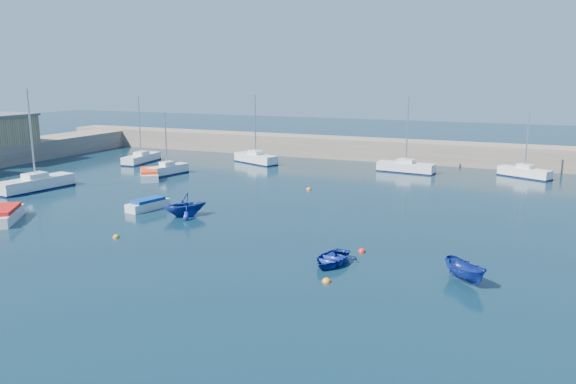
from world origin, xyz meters
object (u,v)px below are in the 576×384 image
at_px(sailboat_5, 256,158).
at_px(motorboat_0, 4,215).
at_px(sailboat_2, 36,183).
at_px(motorboat_2, 149,174).
at_px(sailboat_4, 141,158).
at_px(sailboat_6, 406,167).
at_px(dinghy_right, 465,272).
at_px(dinghy_center, 331,259).
at_px(sailboat_3, 167,170).
at_px(dinghy_left, 185,205).
at_px(motorboat_1, 148,204).
at_px(sailboat_7, 524,172).

height_order(sailboat_5, motorboat_0, sailboat_5).
bearing_deg(motorboat_0, sailboat_5, 46.96).
height_order(sailboat_2, motorboat_2, sailboat_2).
xyz_separation_m(sailboat_2, motorboat_0, (7.14, -9.68, -0.15)).
relative_size(sailboat_4, motorboat_2, 1.66).
distance_m(sailboat_4, motorboat_0, 28.84).
relative_size(sailboat_6, motorboat_0, 1.69).
bearing_deg(sailboat_2, dinghy_right, -4.21).
bearing_deg(sailboat_6, dinghy_center, -169.22).
xyz_separation_m(sailboat_3, dinghy_left, (12.01, -14.86, 0.33)).
bearing_deg(motorboat_1, sailboat_6, 71.31).
relative_size(motorboat_2, dinghy_right, 1.67).
bearing_deg(motorboat_2, dinghy_left, -82.33).
distance_m(sailboat_7, dinghy_right, 34.73).
bearing_deg(sailboat_5, sailboat_7, -61.66).
height_order(sailboat_7, dinghy_left, sailboat_7).
bearing_deg(motorboat_2, sailboat_7, -13.97).
xyz_separation_m(sailboat_6, motorboat_0, (-23.53, -33.47, -0.09)).
bearing_deg(motorboat_1, dinghy_right, -2.25).
bearing_deg(sailboat_5, motorboat_0, -164.89).
height_order(sailboat_3, motorboat_1, sailboat_3).
height_order(motorboat_0, dinghy_left, dinghy_left).
bearing_deg(dinghy_center, motorboat_0, -171.72).
xyz_separation_m(sailboat_2, motorboat_1, (14.73, -2.25, -0.23)).
distance_m(motorboat_2, dinghy_left, 17.30).
distance_m(sailboat_2, sailboat_5, 26.02).
distance_m(dinghy_center, dinghy_left, 15.55).
distance_m(sailboat_6, motorboat_2, 28.37).
height_order(sailboat_5, motorboat_2, sailboat_5).
bearing_deg(sailboat_3, motorboat_1, -47.66).
bearing_deg(motorboat_1, motorboat_0, -122.83).
bearing_deg(motorboat_2, sailboat_4, 93.19).
relative_size(sailboat_4, sailboat_7, 1.13).
relative_size(sailboat_3, sailboat_6, 0.82).
bearing_deg(sailboat_6, sailboat_5, 99.16).
bearing_deg(dinghy_right, motorboat_2, 107.55).
bearing_deg(motorboat_1, dinghy_center, -8.25).
xyz_separation_m(sailboat_5, sailboat_6, (18.52, 0.78, -0.03)).
distance_m(sailboat_2, dinghy_center, 34.28).
bearing_deg(dinghy_center, sailboat_2, 171.68).
distance_m(sailboat_3, motorboat_1, 16.21).
distance_m(sailboat_6, dinghy_center, 33.15).
bearing_deg(dinghy_center, motorboat_2, 152.75).
bearing_deg(sailboat_7, sailboat_3, 137.88).
bearing_deg(sailboat_7, motorboat_1, 161.71).
xyz_separation_m(motorboat_0, dinghy_left, (11.64, 6.69, 0.40)).
distance_m(motorboat_2, dinghy_right, 38.69).
bearing_deg(dinghy_left, sailboat_7, 89.67).
xyz_separation_m(motorboat_0, motorboat_1, (7.59, 7.43, -0.08)).
bearing_deg(sailboat_3, motorboat_0, -76.08).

